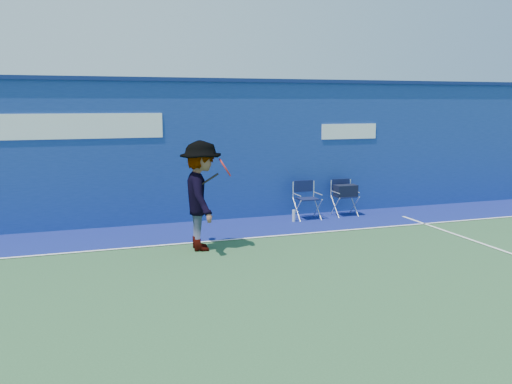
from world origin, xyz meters
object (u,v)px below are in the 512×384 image
object	(u,v)px
directors_chair_left	(307,207)
tennis_player	(201,196)
directors_chair_right	(345,201)
water_bottle	(294,216)

from	to	relation	value
directors_chair_left	tennis_player	bearing A→B (deg)	-148.22
directors_chair_right	tennis_player	distance (m)	4.20
directors_chair_left	tennis_player	world-z (taller)	tennis_player
water_bottle	tennis_player	bearing A→B (deg)	-147.04
tennis_player	directors_chair_left	bearing A→B (deg)	31.78
directors_chair_left	water_bottle	bearing A→B (deg)	-156.24
directors_chair_right	water_bottle	size ratio (longest dim) A/B	3.12
directors_chair_left	directors_chair_right	distance (m)	0.98
directors_chair_left	tennis_player	distance (m)	3.34
directors_chair_right	tennis_player	bearing A→B (deg)	-154.44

